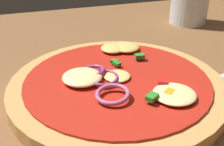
% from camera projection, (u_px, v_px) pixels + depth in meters
% --- Properties ---
extents(dining_table, '(1.28, 0.83, 0.03)m').
position_uv_depth(dining_table, '(129.00, 89.00, 0.41)').
color(dining_table, brown).
rests_on(dining_table, ground).
extents(pizza, '(0.28, 0.28, 0.03)m').
position_uv_depth(pizza, '(117.00, 85.00, 0.36)').
color(pizza, tan).
rests_on(pizza, dining_table).
extents(beer_glass, '(0.08, 0.08, 0.11)m').
position_uv_depth(beer_glass, '(190.00, 2.00, 0.62)').
color(beer_glass, silver).
rests_on(beer_glass, dining_table).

